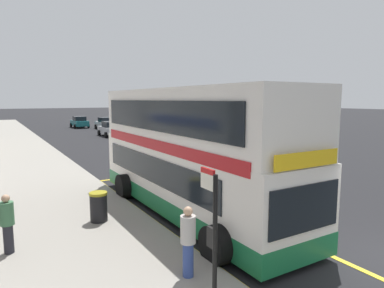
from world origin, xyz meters
name	(u,v)px	position (x,y,z in m)	size (l,w,h in m)	color
ground_plane	(84,138)	(0.00, 32.00, 0.00)	(260.00, 260.00, 0.00)	black
pavement_near	(8,142)	(-7.00, 32.00, 0.07)	(6.00, 76.00, 0.14)	gray
double_decker_bus	(188,156)	(-2.46, 6.34, 2.06)	(3.24, 10.41, 4.40)	white
bus_bay_markings	(191,214)	(-2.48, 6.13, 0.01)	(3.04, 13.17, 0.01)	yellow
bus_stop_sign	(213,226)	(-4.95, 1.18, 1.69)	(0.09, 0.51, 2.61)	black
parked_car_silver_ahead	(111,129)	(3.06, 32.71, 0.80)	(2.09, 4.20, 1.62)	#B2B5BA
parked_car_teal_across	(79,122)	(2.69, 45.94, 0.80)	(2.09, 4.20, 1.62)	#196066
parked_car_white_behind	(163,142)	(2.83, 19.26, 0.80)	(2.09, 4.20, 1.62)	silver
parked_car_silver_kerbside	(105,123)	(5.08, 41.47, 0.80)	(2.09, 4.20, 1.62)	#B2B5BA
pedestrian_waiting_near_sign	(7,222)	(-8.19, 5.62, 0.97)	(0.34, 0.34, 1.53)	#26262D
pedestrian_further_back	(188,239)	(-4.85, 2.27, 1.00)	(0.34, 0.34, 1.60)	#33478C
litter_bin	(99,207)	(-5.58, 6.72, 0.62)	(0.57, 0.57, 0.95)	black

